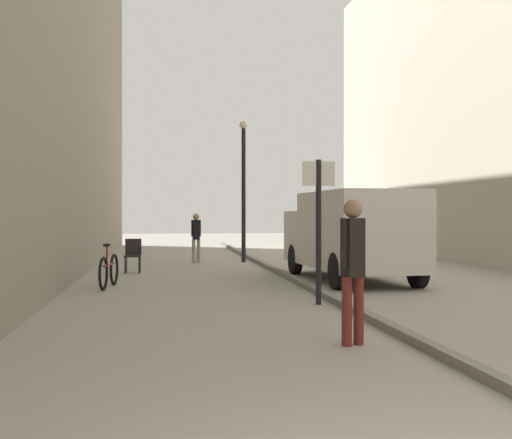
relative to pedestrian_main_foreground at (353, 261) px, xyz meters
name	(u,v)px	position (x,y,z in m)	size (l,w,h in m)	color
ground_plane	(231,286)	(-0.80, 6.94, -1.05)	(80.00, 80.00, 0.00)	gray
kerb_strip	(300,282)	(0.78, 6.94, -0.99)	(0.16, 40.00, 0.12)	slate
pedestrian_main_foreground	(353,261)	(0.00, 0.00, 0.00)	(0.34, 0.27, 1.81)	maroon
pedestrian_mid_block	(196,234)	(-1.23, 14.11, -0.10)	(0.32, 0.21, 1.64)	gray
delivery_van	(351,233)	(2.22, 7.74, 0.13)	(2.28, 5.44, 2.15)	silver
street_sign_post	(319,219)	(0.44, 3.67, 0.50)	(0.60, 0.10, 2.60)	black
lamp_post	(244,181)	(0.37, 14.18, 1.68)	(0.28, 0.28, 4.76)	black
bicycle_leaning	(109,270)	(-3.50, 6.93, -0.67)	(0.31, 1.76, 0.98)	black
cafe_chair_near_window	(133,253)	(-3.14, 10.54, -0.50)	(0.46, 0.46, 0.94)	black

